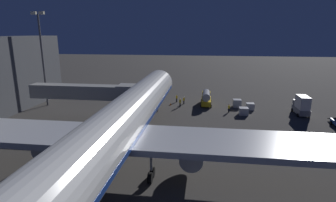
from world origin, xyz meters
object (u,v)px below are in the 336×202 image
Objects in this scene: cargo_truck_aft at (302,105)px; baggage_container_near_belt at (237,103)px; apron_floodlight_mast at (42,53)px; ground_crew_under_port_wing at (184,100)px; ground_crew_by_tug at (229,108)px; fuel_tanker at (206,98)px; baggage_container_spare at (250,106)px; traffic_cone_nose_starboard at (152,103)px; ground_crew_by_belt_loader at (180,102)px; airliner_at_gate at (109,138)px; baggage_container_far_row at (244,111)px; ground_crew_marshaller_fwd at (177,98)px; traffic_cone_nose_port at (171,104)px; jet_bridge at (91,92)px.

baggage_container_near_belt is at bearing -20.09° from cargo_truck_aft.
apron_floodlight_mast reaches higher than baggage_container_near_belt.
ground_crew_under_port_wing reaches higher than ground_crew_by_tug.
fuel_tanker is 3.87× the size of ground_crew_by_tug.
baggage_container_spare is at bearing -176.81° from apron_floodlight_mast.
fuel_tanker is 11.96× the size of traffic_cone_nose_starboard.
apron_floodlight_mast is 31.92m from ground_crew_by_belt_loader.
airliner_at_gate is at bearing 73.89° from fuel_tanker.
baggage_container_near_belt is 19.25m from traffic_cone_nose_starboard.
baggage_container_far_row is 1.05× the size of ground_crew_by_tug.
ground_crew_marshaller_fwd is at bearing -95.12° from airliner_at_gate.
baggage_container_spare is at bearing -14.19° from cargo_truck_aft.
apron_floodlight_mast is 46.45m from baggage_container_spare.
ground_crew_under_port_wing is at bearing -169.96° from apron_floodlight_mast.
ground_crew_marshaller_fwd is at bearing -14.86° from baggage_container_spare.
ground_crew_marshaller_fwd is at bearing -110.05° from traffic_cone_nose_port.
jet_bridge is at bearing -62.47° from airliner_at_gate.
ground_crew_by_tug is at bearing 150.43° from ground_crew_under_port_wing.
ground_crew_by_belt_loader is 1.08× the size of ground_crew_marshaller_fwd.
baggage_container_near_belt is (-27.94, -13.47, -4.57)m from jet_bridge.
fuel_tanker reaches higher than ground_crew_by_tug.
baggage_container_far_row is 14.36m from ground_crew_under_port_wing.
ground_crew_by_belt_loader is (-30.00, -2.63, -10.59)m from apron_floodlight_mast.
ground_crew_under_port_wing is (5.10, 0.03, -0.71)m from fuel_tanker.
apron_floodlight_mast is at bearing 6.06° from baggage_container_near_belt.
ground_crew_by_belt_loader is (24.60, -2.53, -0.89)m from cargo_truck_aft.
cargo_truck_aft is 3.12× the size of ground_crew_under_port_wing.
jet_bridge is 11.24× the size of baggage_container_far_row.
jet_bridge is at bearing 44.31° from traffic_cone_nose_port.
cargo_truck_aft is 11.57m from baggage_container_far_row.
cargo_truck_aft is at bearing 167.50° from ground_crew_under_port_wing.
baggage_container_far_row is (-7.50, 6.92, -0.92)m from fuel_tanker.
apron_floodlight_mast is 32.88m from ground_crew_under_port_wing.
apron_floodlight_mast is at bearing 8.69° from fuel_tanker.
airliner_at_gate is 33.79m from baggage_container_far_row.
fuel_tanker is (-35.71, -5.45, -10.01)m from apron_floodlight_mast.
ground_crew_under_port_wing is at bearing 142.17° from ground_crew_marshaller_fwd.
baggage_container_near_belt is 12.68m from ground_crew_by_belt_loader.
ground_crew_by_belt_loader is at bearing 169.74° from traffic_cone_nose_starboard.
fuel_tanker is at bearing -17.46° from baggage_container_spare.
airliner_at_gate is at bearing 58.08° from baggage_container_far_row.
baggage_container_far_row reaches higher than traffic_cone_nose_starboard.
airliner_at_gate is at bearing 84.88° from ground_crew_marshaller_fwd.
traffic_cone_nose_starboard is at bearing 0.00° from traffic_cone_nose_port.
apron_floodlight_mast is 37.48m from fuel_tanker.
ground_crew_by_belt_loader is (-4.50, -32.51, -4.25)m from airliner_at_gate.
ground_crew_marshaller_fwd is at bearing -151.45° from traffic_cone_nose_starboard.
baggage_container_far_row is (-28.61, -7.49, -4.67)m from jet_bridge.
ground_crew_by_tug is at bearing 0.95° from cargo_truck_aft.
airliner_at_gate is 13.25× the size of cargo_truck_aft.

